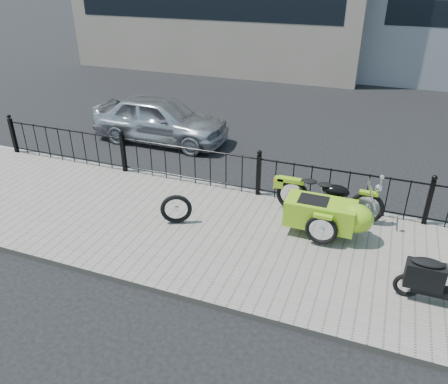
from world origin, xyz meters
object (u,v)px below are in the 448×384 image
at_px(scooter, 442,282).
at_px(sedan_car, 160,119).
at_px(spare_tire, 176,209).
at_px(motorcycle_sidecar, 331,211).

bearing_deg(scooter, sedan_car, 146.56).
distance_m(spare_tire, sedan_car, 4.97).
bearing_deg(motorcycle_sidecar, scooter, -37.14).
bearing_deg(spare_tire, sedan_car, 121.69).
bearing_deg(sedan_car, spare_tire, -147.94).
height_order(scooter, spare_tire, scooter).
bearing_deg(scooter, motorcycle_sidecar, 142.86).
relative_size(motorcycle_sidecar, scooter, 1.47).
xyz_separation_m(spare_tire, sedan_car, (-2.61, 4.22, 0.25)).
xyz_separation_m(motorcycle_sidecar, scooter, (1.88, -1.43, -0.07)).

